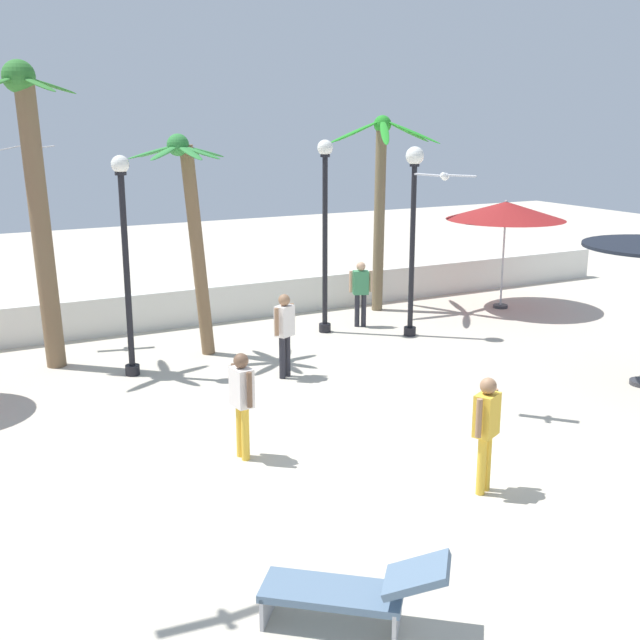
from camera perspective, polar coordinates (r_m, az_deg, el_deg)
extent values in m
plane|color=beige|center=(12.08, 7.21, -9.79)|extent=(56.00, 56.00, 0.00)
cube|color=silver|center=(19.74, -8.08, 1.08)|extent=(25.20, 0.30, 0.90)
cylinder|color=#333338|center=(21.71, 12.75, 0.97)|extent=(0.39, 0.39, 0.08)
cylinder|color=#A5A5AD|center=(21.48, 12.92, 3.97)|extent=(0.05, 0.05, 2.39)
cone|color=maroon|center=(21.29, 13.13, 7.62)|extent=(3.06, 3.06, 0.47)
sphere|color=#99999E|center=(21.26, 13.16, 8.25)|extent=(0.08, 0.08, 0.08)
cylinder|color=brown|center=(16.72, -8.73, 4.76)|extent=(0.60, 0.28, 4.38)
sphere|color=#30803A|center=(16.40, -10.11, 12.21)|extent=(0.44, 0.44, 0.44)
ellipsoid|color=#30803A|center=(16.59, -8.44, 11.85)|extent=(0.99, 0.24, 0.31)
ellipsoid|color=#30803A|center=(16.86, -9.36, 11.85)|extent=(0.82, 0.85, 0.31)
ellipsoid|color=#30803A|center=(16.87, -10.76, 11.79)|extent=(0.28, 1.00, 0.31)
ellipsoid|color=#30803A|center=(16.71, -11.51, 11.74)|extent=(0.74, 0.91, 0.31)
ellipsoid|color=#30803A|center=(16.35, -11.87, 11.67)|extent=(1.00, 0.38, 0.31)
ellipsoid|color=#30803A|center=(15.98, -11.05, 11.66)|extent=(0.88, 0.79, 0.31)
ellipsoid|color=#30803A|center=(15.96, -9.29, 11.73)|extent=(0.34, 1.00, 0.31)
ellipsoid|color=#30803A|center=(16.12, -8.62, 11.78)|extent=(0.74, 0.91, 0.31)
cylinder|color=brown|center=(20.59, 4.25, 7.16)|extent=(0.32, 0.28, 4.74)
sphere|color=#258D27|center=(20.46, 4.49, 13.77)|extent=(0.44, 0.44, 0.44)
ellipsoid|color=#258D27|center=(20.97, 6.22, 13.26)|extent=(1.53, 0.37, 0.61)
ellipsoid|color=#258D27|center=(21.26, 4.41, 13.31)|extent=(0.94, 1.41, 0.61)
ellipsoid|color=#258D27|center=(20.96, 2.69, 13.32)|extent=(0.72, 1.49, 0.61)
ellipsoid|color=#258D27|center=(20.04, 2.51, 13.28)|extent=(1.52, 0.22, 0.61)
ellipsoid|color=#258D27|center=(19.67, 4.64, 13.23)|extent=(0.90, 1.43, 0.61)
ellipsoid|color=#258D27|center=(20.14, 6.59, 13.21)|extent=(0.99, 1.38, 0.61)
cylinder|color=brown|center=(16.51, -19.31, 6.22)|extent=(0.55, 0.38, 5.65)
sphere|color=#2F732D|center=(16.37, -20.73, 15.97)|extent=(0.61, 0.61, 0.61)
ellipsoid|color=#2F732D|center=(16.53, -18.80, 15.60)|extent=(1.09, 0.36, 0.36)
ellipsoid|color=#2F732D|center=(16.91, -20.41, 15.43)|extent=(0.49, 1.08, 0.36)
ellipsoid|color=#2F732D|center=(15.91, -19.55, 15.63)|extent=(0.65, 1.05, 0.36)
cylinder|color=black|center=(18.78, 0.35, -0.55)|extent=(0.28, 0.28, 0.20)
cylinder|color=black|center=(18.38, 0.36, 5.30)|extent=(0.12, 0.12, 4.07)
cylinder|color=black|center=(18.17, 0.37, 11.65)|extent=(0.22, 0.22, 0.06)
sphere|color=white|center=(18.16, 0.37, 12.21)|extent=(0.35, 0.35, 0.35)
cylinder|color=black|center=(18.59, 6.43, -0.80)|extent=(0.28, 0.28, 0.20)
cylinder|color=black|center=(18.20, 6.59, 4.81)|extent=(0.12, 0.12, 3.88)
cylinder|color=black|center=(17.99, 6.77, 10.93)|extent=(0.22, 0.22, 0.06)
sphere|color=white|center=(17.98, 6.79, 11.57)|extent=(0.41, 0.41, 0.41)
cylinder|color=black|center=(16.09, -13.24, -3.49)|extent=(0.28, 0.28, 0.20)
cylinder|color=black|center=(15.64, -13.62, 2.98)|extent=(0.12, 0.12, 3.90)
cylinder|color=black|center=(15.39, -14.05, 10.11)|extent=(0.22, 0.22, 0.06)
sphere|color=white|center=(15.38, -14.09, 10.74)|extent=(0.34, 0.34, 0.34)
cube|color=#B7B7BC|center=(8.55, -3.69, -19.33)|extent=(0.38, 0.45, 0.35)
cube|color=#B7B7BC|center=(8.35, 5.53, -20.29)|extent=(0.38, 0.45, 0.35)
cube|color=slate|center=(8.33, 0.85, -18.87)|extent=(1.43, 1.31, 0.08)
cube|color=slate|center=(8.08, 6.93, -17.62)|extent=(0.83, 0.82, 0.33)
cylinder|color=gold|center=(11.12, 11.81, -9.88)|extent=(0.12, 0.12, 0.82)
cylinder|color=gold|center=(10.99, 11.46, -10.17)|extent=(0.12, 0.12, 0.82)
cube|color=gold|center=(10.79, 11.82, -6.64)|extent=(0.43, 0.37, 0.58)
sphere|color=#936B4C|center=(10.66, 11.93, -4.63)|extent=(0.22, 0.22, 0.22)
cylinder|color=#936B4C|center=(10.99, 12.35, -6.12)|extent=(0.08, 0.08, 0.52)
cylinder|color=#936B4C|center=(10.58, 11.28, -6.88)|extent=(0.08, 0.08, 0.52)
cylinder|color=gold|center=(11.98, -5.72, -7.84)|extent=(0.12, 0.12, 0.82)
cylinder|color=gold|center=(11.84, -5.35, -8.09)|extent=(0.12, 0.12, 0.82)
cube|color=silver|center=(11.66, -5.62, -4.79)|extent=(0.27, 0.38, 0.58)
sphere|color=brown|center=(11.54, -5.67, -2.91)|extent=(0.22, 0.22, 0.22)
cylinder|color=brown|center=(11.86, -6.16, -4.33)|extent=(0.08, 0.08, 0.52)
cylinder|color=brown|center=(11.45, -5.06, -4.99)|extent=(0.08, 0.08, 0.52)
cylinder|color=#26262D|center=(15.50, -2.35, -2.56)|extent=(0.12, 0.12, 0.84)
cylinder|color=#26262D|center=(15.38, -2.71, -2.70)|extent=(0.12, 0.12, 0.84)
cube|color=silver|center=(15.25, -2.56, -0.06)|extent=(0.43, 0.38, 0.59)
sphere|color=#936B4C|center=(15.16, -2.58, 1.44)|extent=(0.23, 0.23, 0.23)
cylinder|color=#936B4C|center=(15.43, -2.01, 0.22)|extent=(0.08, 0.08, 0.53)
cylinder|color=#936B4C|center=(15.06, -3.12, -0.14)|extent=(0.08, 0.08, 0.53)
cylinder|color=#26262D|center=(19.21, 2.66, 0.69)|extent=(0.12, 0.12, 0.80)
cylinder|color=#26262D|center=(19.23, 3.14, 0.70)|extent=(0.12, 0.12, 0.80)
cube|color=#3F8C59|center=(19.07, 2.93, 2.69)|extent=(0.42, 0.36, 0.57)
sphere|color=tan|center=(19.00, 2.94, 3.85)|extent=(0.22, 0.22, 0.22)
cylinder|color=tan|center=(19.03, 2.21, 2.76)|extent=(0.08, 0.08, 0.51)
cylinder|color=tan|center=(19.10, 3.64, 2.79)|extent=(0.08, 0.08, 0.51)
ellipsoid|color=white|center=(18.18, -20.30, 11.40)|extent=(0.18, 0.34, 0.12)
sphere|color=white|center=(18.35, -20.28, 11.51)|extent=(0.10, 0.10, 0.10)
cube|color=silver|center=(18.20, -21.25, 11.38)|extent=(0.60, 0.25, 0.14)
cube|color=silver|center=(18.17, -19.35, 11.54)|extent=(0.61, 0.25, 0.10)
ellipsoid|color=white|center=(13.13, 8.93, 10.08)|extent=(0.32, 0.30, 0.12)
sphere|color=white|center=(12.96, 8.79, 10.17)|extent=(0.10, 0.10, 0.10)
cube|color=silver|center=(13.08, 10.01, 10.11)|extent=(0.43, 0.46, 0.03)
cube|color=silver|center=(13.18, 7.87, 10.22)|extent=(0.43, 0.46, 0.05)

